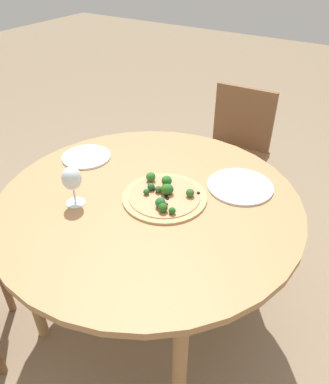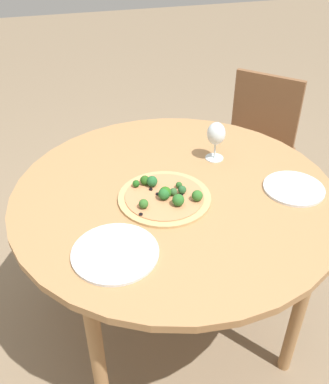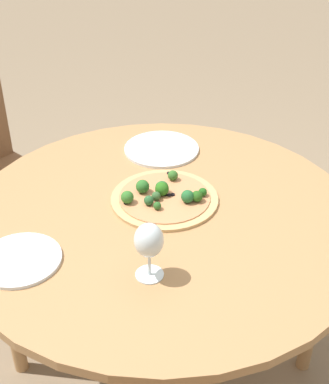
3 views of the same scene
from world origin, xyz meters
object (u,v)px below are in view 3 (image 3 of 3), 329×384
Objects in this scene: plate_far at (20,260)px; pizza at (164,196)px; wine_glass at (149,242)px; plate_near at (162,149)px.

pizza is at bearing 171.46° from plate_far.
plate_near is at bearing -137.93° from wine_glass.
plate_far is at bearing -54.48° from wine_glass.
wine_glass is 0.60× the size of plate_near.
plate_near is at bearing -133.94° from pizza.
pizza is at bearing 46.06° from plate_near.
plate_far is (0.21, -0.29, -0.11)m from wine_glass.
pizza reaches higher than plate_far.
plate_far is (0.71, 0.16, 0.00)m from plate_near.
pizza is 0.49m from plate_far.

